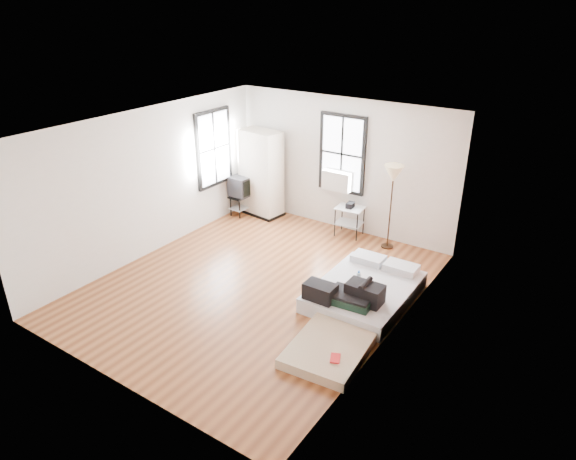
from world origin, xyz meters
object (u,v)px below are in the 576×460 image
Objects in this scene: floor_lamp at (393,178)px; mattress_main at (364,290)px; side_table at (350,213)px; wardrobe at (261,173)px; tv_stand at (242,187)px; mattress_bare at (341,328)px.

mattress_main is at bearing -76.95° from floor_lamp.
side_table is 0.43× the size of floor_lamp.
side_table is (2.23, 0.07, -0.46)m from wardrobe.
floor_lamp is 3.59m from tv_stand.
tv_stand is (-0.35, -0.25, -0.32)m from wardrobe.
mattress_bare is at bearing -32.32° from tv_stand.
floor_lamp is (3.14, 0.00, 0.50)m from wardrobe.
floor_lamp is at bearing 6.58° from tv_stand.
tv_stand is (-3.96, 1.77, 0.47)m from mattress_main.
mattress_bare is 2.72× the size of side_table.
wardrobe is 1.14× the size of floor_lamp.
side_table reaches higher than mattress_main.
mattress_bare is 1.17× the size of floor_lamp.
wardrobe is at bearing 135.24° from mattress_bare.
side_table is at bearing 122.79° from mattress_main.
tv_stand is at bearing -137.51° from wardrobe.
floor_lamp is (-0.47, 2.02, 1.29)m from mattress_main.
wardrobe is at bearing -180.00° from floor_lamp.
wardrobe is 3.18m from floor_lamp.
floor_lamp is at bearing -4.40° from side_table.
mattress_main is 4.36m from tv_stand.
side_table is 1.33m from floor_lamp.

